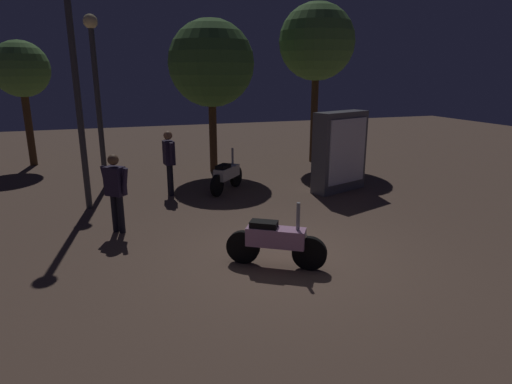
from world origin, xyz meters
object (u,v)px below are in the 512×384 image
Objects in this scene: motorcycle_pink_foreground at (276,241)px; kiosk_billboard at (340,152)px; streetlamp_near at (96,79)px; streetlamp_far at (74,64)px; motorcycle_white_parked_left at (227,175)px; person_bystander_far at (169,157)px; person_rider_beside at (116,187)px.

kiosk_billboard reaches higher than motorcycle_pink_foreground.
streetlamp_near is 2.00m from streetlamp_far.
person_bystander_far is at bearing 128.68° from motorcycle_white_parked_left.
person_rider_beside is 3.04m from streetlamp_far.
motorcycle_pink_foreground is 0.69× the size of kiosk_billboard.
person_bystander_far is (1.36, 2.40, 0.06)m from person_rider_beside.
motorcycle_pink_foreground is 4.79m from motorcycle_white_parked_left.
streetlamp_near is at bearing 145.00° from motorcycle_pink_foreground.
motorcycle_white_parked_left is 0.82× the size of person_rider_beside.
motorcycle_white_parked_left is 0.62× the size of kiosk_billboard.
kiosk_billboard is at bearing 160.74° from person_bystander_far.
streetlamp_far reaches higher than kiosk_billboard.
streetlamp_near reaches higher than person_rider_beside.
streetlamp_far is at bearing 60.74° from person_rider_beside.
streetlamp_far reaches higher than person_rider_beside.
motorcycle_white_parked_left is at bearing -26.04° from streetlamp_near.
person_bystander_far is at bearing 14.95° from streetlamp_far.
streetlamp_far is 6.71m from kiosk_billboard.
streetlamp_far is at bearing 156.94° from motorcycle_pink_foreground.
streetlamp_far is (-3.45, -0.43, 2.81)m from motorcycle_white_parked_left.
motorcycle_pink_foreground is 0.28× the size of streetlamp_far.
person_bystander_far is at bearing 12.99° from person_rider_beside.
motorcycle_white_parked_left is at bearing 116.82° from motorcycle_pink_foreground.
motorcycle_white_parked_left is (0.46, 4.77, 0.00)m from motorcycle_pink_foreground.
motorcycle_pink_foreground is 5.16m from kiosk_billboard.
person_rider_beside is at bearing 53.83° from person_bystander_far.
streetlamp_far is (-1.97, -0.53, 2.26)m from person_bystander_far.
person_rider_beside is at bearing -71.76° from streetlamp_far.
motorcycle_white_parked_left is at bearing 7.10° from streetlamp_far.
streetlamp_near is at bearing 106.37° from motorcycle_white_parked_left.
kiosk_billboard is (5.71, 1.43, 0.13)m from person_rider_beside.
person_rider_beside is 5.88m from kiosk_billboard.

